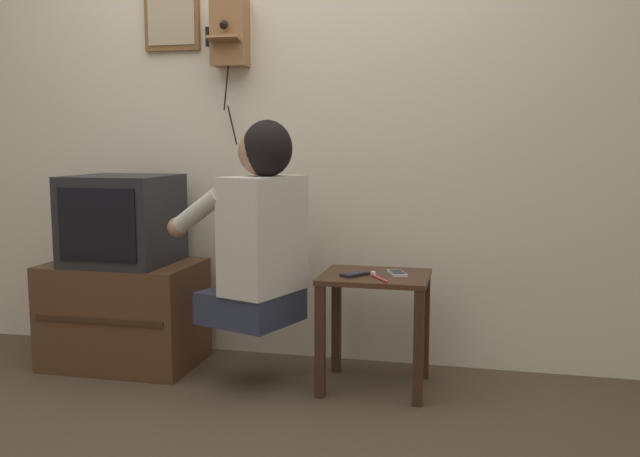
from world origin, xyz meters
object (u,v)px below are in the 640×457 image
at_px(framed_picture, 172,11).
at_px(toothbrush, 378,277).
at_px(cell_phone_held, 355,274).
at_px(person, 258,229).
at_px(television, 123,220).
at_px(cell_phone_spare, 397,273).
at_px(wall_phone_antique, 229,31).

distance_m(framed_picture, toothbrush, 1.69).
height_order(cell_phone_held, toothbrush, toothbrush).
bearing_deg(toothbrush, person, 148.48).
bearing_deg(cell_phone_held, television, -148.76).
xyz_separation_m(cell_phone_held, cell_phone_spare, (0.17, 0.07, 0.00)).
bearing_deg(television, framed_picture, 66.12).
bearing_deg(framed_picture, cell_phone_spare, -15.61).
bearing_deg(cell_phone_held, cell_phone_spare, 57.20).
bearing_deg(person, wall_phone_antique, 53.14).
height_order(framed_picture, toothbrush, framed_picture).
distance_m(cell_phone_spare, toothbrush, 0.13).
relative_size(television, toothbrush, 3.39).
xyz_separation_m(cell_phone_held, toothbrush, (0.11, -0.05, 0.00)).
relative_size(person, cell_phone_spare, 6.36).
height_order(television, toothbrush, television).
distance_m(cell_phone_held, toothbrush, 0.12).
xyz_separation_m(person, cell_phone_spare, (0.58, 0.13, -0.19)).
bearing_deg(television, toothbrush, -6.28).
xyz_separation_m(framed_picture, toothbrush, (1.10, -0.44, -1.20)).
bearing_deg(toothbrush, cell_phone_spare, 27.97).
distance_m(television, toothbrush, 1.26).
distance_m(television, cell_phone_held, 1.15).
relative_size(wall_phone_antique, framed_picture, 1.93).
bearing_deg(person, framed_picture, 71.99).
distance_m(person, framed_picture, 1.25).
xyz_separation_m(person, television, (-0.72, 0.15, 0.01)).
height_order(cell_phone_held, cell_phone_spare, same).
bearing_deg(framed_picture, person, -37.73).
bearing_deg(cell_phone_held, wall_phone_antique, -171.46).
height_order(person, toothbrush, person).
bearing_deg(person, cell_phone_held, -62.06).
relative_size(framed_picture, toothbrush, 2.81).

